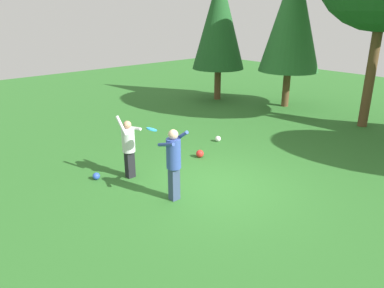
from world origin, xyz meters
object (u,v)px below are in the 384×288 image
at_px(person_thrower, 129,144).
at_px(frisbee, 152,129).
at_px(tree_left, 293,16).
at_px(person_catcher, 174,159).
at_px(ball_red, 200,154).
at_px(ball_blue, 96,176).
at_px(ball_white, 218,139).
at_px(tree_far_left, 219,21).

relative_size(person_thrower, frisbee, 5.35).
bearing_deg(tree_left, frisbee, -74.76).
height_order(person_catcher, ball_red, person_catcher).
xyz_separation_m(ball_blue, ball_white, (0.07, 4.58, 0.00)).
distance_m(tree_left, tree_far_left, 3.43).
height_order(person_catcher, ball_blue, person_catcher).
height_order(ball_red, tree_left, tree_left).
bearing_deg(frisbee, tree_far_left, 124.98).
height_order(frisbee, tree_far_left, tree_far_left).
bearing_deg(tree_far_left, ball_white, -45.42).
relative_size(person_thrower, tree_left, 0.27).
bearing_deg(person_thrower, frisbee, -0.00).
bearing_deg(person_thrower, person_catcher, -7.94).
height_order(ball_white, ball_red, ball_red).
bearing_deg(ball_red, ball_white, 113.70).
relative_size(ball_blue, ball_red, 0.81).
bearing_deg(frisbee, person_thrower, -168.73).
relative_size(person_catcher, ball_red, 7.36).
bearing_deg(tree_left, person_catcher, -69.90).
bearing_deg(frisbee, ball_red, 105.38).
distance_m(ball_blue, tree_left, 11.27).
bearing_deg(tree_left, person_thrower, -79.71).
bearing_deg(ball_white, frisbee, -71.21).
distance_m(person_catcher, ball_white, 4.39).
height_order(person_thrower, tree_left, tree_left).
bearing_deg(ball_blue, frisbee, 35.49).
relative_size(frisbee, ball_white, 1.67).
height_order(ball_red, tree_far_left, tree_far_left).
bearing_deg(tree_left, ball_red, -74.81).
bearing_deg(tree_far_left, ball_blue, -64.14).
bearing_deg(person_catcher, tree_left, -65.85).
bearing_deg(frisbee, ball_blue, -144.51).
distance_m(person_thrower, ball_white, 3.92).
xyz_separation_m(person_catcher, ball_white, (-2.16, 3.71, -0.95)).
distance_m(ball_red, tree_far_left, 8.73).
xyz_separation_m(person_catcher, frisbee, (-0.92, 0.07, 0.48)).
xyz_separation_m(frisbee, ball_white, (-1.24, 3.64, -1.43)).
bearing_deg(person_catcher, tree_far_left, -47.12).
xyz_separation_m(ball_white, ball_red, (0.64, -1.45, 0.02)).
xyz_separation_m(person_thrower, ball_white, (-0.40, 3.81, -0.85)).
xyz_separation_m(ball_red, tree_left, (-2.00, 7.36, 3.90)).
height_order(ball_white, tree_far_left, tree_far_left).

